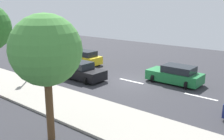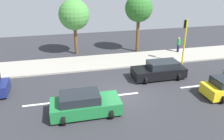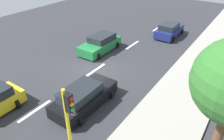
# 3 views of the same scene
# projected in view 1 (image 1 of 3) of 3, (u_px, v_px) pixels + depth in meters

# --- Properties ---
(ground_plane) EXTENTS (40.00, 60.00, 0.10)m
(ground_plane) POSITION_uv_depth(u_px,v_px,m) (131.00, 82.00, 22.00)
(ground_plane) COLOR #2D2D33
(sidewalk) EXTENTS (4.00, 60.00, 0.15)m
(sidewalk) POSITION_uv_depth(u_px,v_px,m) (69.00, 105.00, 16.72)
(sidewalk) COLOR #9E998E
(sidewalk) RESTS_ON ground
(lane_stripe_far_north) EXTENTS (0.20, 2.40, 0.01)m
(lane_stripe_far_north) POSITION_uv_depth(u_px,v_px,m) (45.00, 62.00, 29.35)
(lane_stripe_far_north) COLOR white
(lane_stripe_far_north) RESTS_ON ground
(lane_stripe_north) EXTENTS (0.20, 2.40, 0.01)m
(lane_stripe_north) POSITION_uv_depth(u_px,v_px,m) (82.00, 70.00, 25.67)
(lane_stripe_north) COLOR white
(lane_stripe_north) RESTS_ON ground
(lane_stripe_mid) EXTENTS (0.20, 2.40, 0.01)m
(lane_stripe_mid) POSITION_uv_depth(u_px,v_px,m) (131.00, 81.00, 21.99)
(lane_stripe_mid) COLOR white
(lane_stripe_mid) RESTS_ON ground
(lane_stripe_south) EXTENTS (0.20, 2.40, 0.01)m
(lane_stripe_south) POSITION_uv_depth(u_px,v_px,m) (201.00, 97.00, 18.30)
(lane_stripe_south) COLOR white
(lane_stripe_south) RESTS_ON ground
(car_black) EXTENTS (2.28, 4.52, 1.52)m
(car_black) POSITION_uv_depth(u_px,v_px,m) (80.00, 71.00, 22.56)
(car_black) COLOR black
(car_black) RESTS_ON ground
(car_yellow_cab) EXTENTS (2.20, 4.27, 1.52)m
(car_yellow_cab) POSITION_uv_depth(u_px,v_px,m) (83.00, 58.00, 28.03)
(car_yellow_cab) COLOR yellow
(car_yellow_cab) RESTS_ON ground
(car_green) EXTENTS (2.35, 4.46, 1.52)m
(car_green) POSITION_uv_depth(u_px,v_px,m) (175.00, 75.00, 21.30)
(car_green) COLOR #1E7238
(car_green) RESTS_ON ground
(motorcycle) EXTENTS (0.60, 1.30, 1.53)m
(motorcycle) POSITION_uv_depth(u_px,v_px,m) (56.00, 60.00, 27.33)
(motorcycle) COLOR black
(motorcycle) RESTS_ON ground
(traffic_light_corner) EXTENTS (0.49, 0.24, 4.50)m
(traffic_light_corner) POSITION_uv_depth(u_px,v_px,m) (28.00, 45.00, 22.25)
(traffic_light_corner) COLOR yellow
(traffic_light_corner) RESTS_ON ground
(street_tree_center) EXTENTS (3.29, 3.29, 6.04)m
(street_tree_center) POSITION_uv_depth(u_px,v_px,m) (46.00, 51.00, 11.56)
(street_tree_center) COLOR brown
(street_tree_center) RESTS_ON ground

